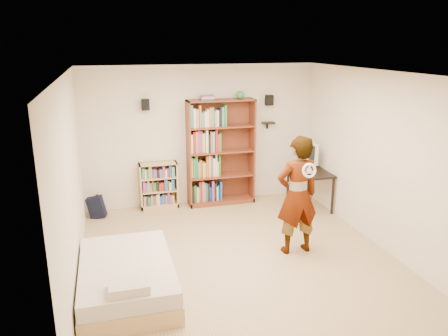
# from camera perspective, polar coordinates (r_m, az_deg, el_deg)

# --- Properties ---
(ground) EXTENTS (4.50, 5.00, 0.01)m
(ground) POSITION_cam_1_polar(r_m,az_deg,el_deg) (6.66, 1.89, -11.59)
(ground) COLOR tan
(ground) RESTS_ON ground
(room_shell) EXTENTS (4.52, 5.02, 2.71)m
(room_shell) POSITION_cam_1_polar(r_m,az_deg,el_deg) (6.04, 2.04, 3.37)
(room_shell) COLOR #EEE7CC
(room_shell) RESTS_ON ground
(crown_molding) EXTENTS (4.50, 5.00, 0.06)m
(crown_molding) POSITION_cam_1_polar(r_m,az_deg,el_deg) (5.91, 2.13, 11.99)
(crown_molding) COLOR white
(crown_molding) RESTS_ON room_shell
(speaker_left) EXTENTS (0.14, 0.12, 0.20)m
(speaker_left) POSITION_cam_1_polar(r_m,az_deg,el_deg) (8.13, -10.23, 8.15)
(speaker_left) COLOR black
(speaker_left) RESTS_ON room_shell
(speaker_right) EXTENTS (0.14, 0.12, 0.20)m
(speaker_right) POSITION_cam_1_polar(r_m,az_deg,el_deg) (8.67, 5.94, 8.81)
(speaker_right) COLOR black
(speaker_right) RESTS_ON room_shell
(wall_shelf) EXTENTS (0.25, 0.16, 0.02)m
(wall_shelf) POSITION_cam_1_polar(r_m,az_deg,el_deg) (8.75, 5.83, 5.89)
(wall_shelf) COLOR black
(wall_shelf) RESTS_ON room_shell
(tall_bookshelf) EXTENTS (1.30, 0.38, 2.06)m
(tall_bookshelf) POSITION_cam_1_polar(r_m,az_deg,el_deg) (8.46, -0.41, 2.01)
(tall_bookshelf) COLOR brown
(tall_bookshelf) RESTS_ON ground
(low_bookshelf) EXTENTS (0.72, 0.27, 0.90)m
(low_bookshelf) POSITION_cam_1_polar(r_m,az_deg,el_deg) (8.46, -8.51, -2.27)
(low_bookshelf) COLOR #D8B874
(low_bookshelf) RESTS_ON ground
(computer_desk) EXTENTS (0.54, 1.08, 0.74)m
(computer_desk) POSITION_cam_1_polar(r_m,az_deg,el_deg) (8.65, 11.08, -2.55)
(computer_desk) COLOR black
(computer_desk) RESTS_ON ground
(imac) EXTENTS (0.11, 0.51, 0.51)m
(imac) POSITION_cam_1_polar(r_m,az_deg,el_deg) (8.62, 11.18, 1.69)
(imac) COLOR silver
(imac) RESTS_ON computer_desk
(daybed) EXTENTS (1.17, 1.79, 0.53)m
(daybed) POSITION_cam_1_polar(r_m,az_deg,el_deg) (5.84, -12.58, -13.32)
(daybed) COLOR silver
(daybed) RESTS_ON ground
(person) EXTENTS (0.68, 0.47, 1.81)m
(person) POSITION_cam_1_polar(r_m,az_deg,el_deg) (6.57, 9.56, -3.55)
(person) COLOR black
(person) RESTS_ON ground
(wii_wheel) EXTENTS (0.21, 0.08, 0.21)m
(wii_wheel) POSITION_cam_1_polar(r_m,az_deg,el_deg) (6.14, 11.07, -0.33)
(wii_wheel) COLOR silver
(wii_wheel) RESTS_ON person
(navy_bag) EXTENTS (0.35, 0.27, 0.42)m
(navy_bag) POSITION_cam_1_polar(r_m,az_deg,el_deg) (8.31, -16.33, -4.88)
(navy_bag) COLOR black
(navy_bag) RESTS_ON ground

